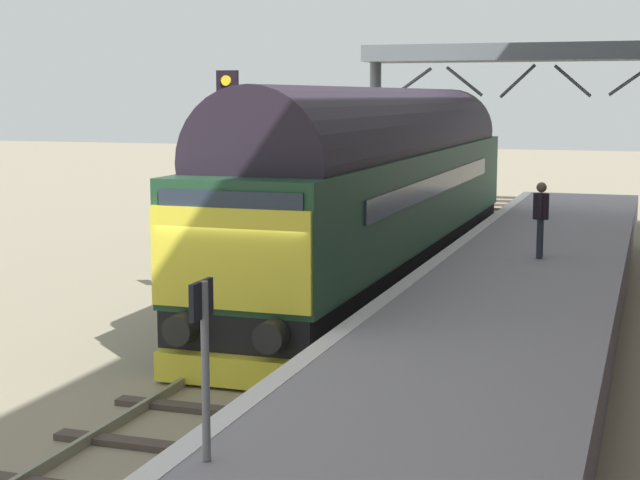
# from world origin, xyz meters

# --- Properties ---
(ground_plane) EXTENTS (140.00, 140.00, 0.00)m
(ground_plane) POSITION_xyz_m (0.00, 0.00, 0.00)
(ground_plane) COLOR gray
(ground_plane) RESTS_ON ground
(track_main) EXTENTS (2.50, 60.00, 0.15)m
(track_main) POSITION_xyz_m (0.00, 0.00, 0.06)
(track_main) COLOR gray
(track_main) RESTS_ON ground
(station_platform) EXTENTS (4.00, 44.00, 1.01)m
(station_platform) POSITION_xyz_m (3.60, 0.00, 0.50)
(station_platform) COLOR gray
(station_platform) RESTS_ON ground
(diesel_locomotive) EXTENTS (2.74, 18.46, 4.68)m
(diesel_locomotive) POSITION_xyz_m (0.00, 7.93, 2.48)
(diesel_locomotive) COLOR black
(diesel_locomotive) RESTS_ON ground
(signal_post_mid) EXTENTS (0.44, 0.22, 4.99)m
(signal_post_mid) POSITION_xyz_m (-1.95, 3.38, 3.07)
(signal_post_mid) COLOR gray
(signal_post_mid) RESTS_ON ground
(platform_number_sign) EXTENTS (0.10, 0.44, 1.76)m
(platform_number_sign) POSITION_xyz_m (2.11, -6.52, 2.19)
(platform_number_sign) COLOR slate
(platform_number_sign) RESTS_ON station_platform
(waiting_passenger) EXTENTS (0.35, 0.51, 1.64)m
(waiting_passenger) POSITION_xyz_m (3.81, 6.90, 1.99)
(waiting_passenger) COLOR #292F3D
(waiting_passenger) RESTS_ON station_platform
(overhead_footbridge) EXTENTS (9.30, 2.00, 6.02)m
(overhead_footbridge) POSITION_xyz_m (2.05, 15.96, 5.37)
(overhead_footbridge) COLOR slate
(overhead_footbridge) RESTS_ON ground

